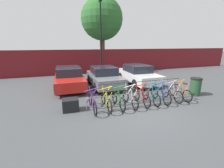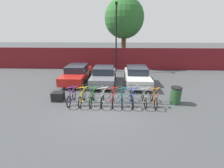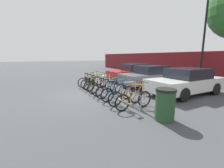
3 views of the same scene
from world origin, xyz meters
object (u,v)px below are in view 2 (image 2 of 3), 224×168
at_px(bicycle_white, 102,98).
at_px(car_white, 137,75).
at_px(bicycle_teal, 122,98).
at_px(lamp_post, 116,35).
at_px(bike_rack, 112,95).
at_px(trash_bin, 176,95).
at_px(bicycle_purple, 71,97).
at_px(bicycle_green, 92,98).
at_px(car_red, 77,73).
at_px(bicycle_blue, 132,98).
at_px(bicycle_silver, 144,99).
at_px(car_grey, 104,76).
at_px(bicycle_yellow, 82,97).
at_px(bicycle_red, 113,98).
at_px(cargo_crate, 58,96).
at_px(bicycle_orange, 154,99).
at_px(tree_behind_hoarding, 124,19).

bearing_deg(bicycle_white, car_white, 59.70).
bearing_deg(bicycle_teal, lamp_post, 91.48).
bearing_deg(bike_rack, trash_bin, 1.32).
xyz_separation_m(bicycle_purple, bicycle_green, (1.23, 0.00, 0.00)).
bearing_deg(lamp_post, car_red, -131.41).
xyz_separation_m(bicycle_blue, lamp_post, (-1.08, 7.97, 3.36)).
distance_m(bicycle_silver, car_grey, 4.60).
height_order(bike_rack, bicycle_yellow, bicycle_yellow).
height_order(bicycle_red, cargo_crate, bicycle_red).
xyz_separation_m(bicycle_green, bicycle_white, (0.62, 0.00, 0.00)).
height_order(bicycle_red, bicycle_blue, same).
height_order(bicycle_yellow, bicycle_green, same).
bearing_deg(bicycle_orange, car_red, 145.31).
bearing_deg(bicycle_red, bike_rack, 103.70).
distance_m(bicycle_purple, cargo_crate, 1.00).
height_order(bicycle_purple, bicycle_orange, same).
xyz_separation_m(bicycle_green, bicycle_blue, (2.34, 0.00, 0.00)).
height_order(bicycle_silver, car_red, car_red).
distance_m(car_red, car_grey, 2.41).
distance_m(bike_rack, tree_behind_hoarding, 11.79).
distance_m(bicycle_red, trash_bin, 3.69).
relative_size(bicycle_purple, car_grey, 0.43).
xyz_separation_m(bicycle_silver, tree_behind_hoarding, (-0.91, 10.77, 5.16)).
relative_size(bicycle_teal, tree_behind_hoarding, 0.22).
xyz_separation_m(bicycle_silver, cargo_crate, (-5.20, 0.32, -0.10)).
height_order(bicycle_yellow, bicycle_white, same).
bearing_deg(bicycle_silver, lamp_post, 105.65).
relative_size(trash_bin, tree_behind_hoarding, 0.13).
height_order(lamp_post, trash_bin, lamp_post).
bearing_deg(bike_rack, bicycle_silver, -4.59).
relative_size(bicycle_blue, cargo_crate, 2.44).
height_order(bicycle_red, trash_bin, bicycle_red).
distance_m(bicycle_green, trash_bin, 4.92).
relative_size(bicycle_blue, trash_bin, 1.66).
bearing_deg(tree_behind_hoarding, bicycle_blue, -88.86).
height_order(lamp_post, cargo_crate, lamp_post).
distance_m(bicycle_purple, tree_behind_hoarding, 12.41).
bearing_deg(bike_rack, bicycle_red, -73.45).
xyz_separation_m(car_white, cargo_crate, (-5.20, -3.53, -0.42)).
distance_m(bicycle_blue, bicycle_orange, 1.25).
bearing_deg(bike_rack, car_red, 127.67).
bearing_deg(tree_behind_hoarding, car_red, -122.42).
relative_size(bicycle_green, bicycle_white, 1.00).
xyz_separation_m(bicycle_teal, cargo_crate, (-3.93, 0.32, -0.10)).
distance_m(bicycle_yellow, tree_behind_hoarding, 12.25).
relative_size(bicycle_purple, bicycle_silver, 1.00).
height_order(bicycle_blue, trash_bin, bicycle_blue).
xyz_separation_m(car_grey, cargo_crate, (-2.51, -3.39, -0.42)).
relative_size(bicycle_teal, lamp_post, 0.25).
relative_size(bike_rack, bicycle_silver, 3.14).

